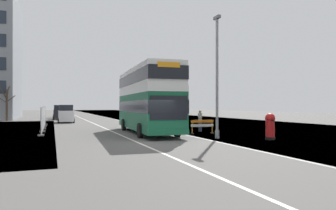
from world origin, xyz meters
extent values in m
cube|color=#565451|center=(0.00, 0.00, -0.05)|extent=(140.00, 280.00, 0.10)
cube|color=gray|center=(13.43, 0.00, -0.03)|extent=(20.00, 280.00, 0.05)
cube|color=#B2AFA8|center=(3.43, 0.00, 0.00)|extent=(0.24, 196.00, 0.01)
cube|color=silver|center=(-1.07, 0.00, 0.00)|extent=(0.16, 168.00, 0.01)
cube|color=#145638|center=(1.20, 6.17, 1.69)|extent=(3.20, 11.62, 2.68)
cube|color=silver|center=(1.20, 6.17, 3.23)|extent=(3.20, 11.62, 0.40)
cube|color=silver|center=(1.20, 6.17, 4.22)|extent=(3.17, 11.50, 1.57)
cube|color=black|center=(1.20, 6.17, 2.09)|extent=(3.23, 11.73, 0.86)
cube|color=black|center=(1.20, 6.17, 4.22)|extent=(3.22, 11.67, 0.86)
cube|color=black|center=(0.90, 0.41, 2.02)|extent=(2.38, 0.19, 1.47)
cube|color=orange|center=(0.90, 0.41, 4.65)|extent=(1.43, 0.14, 0.32)
cube|color=#145638|center=(1.20, 6.17, 0.53)|extent=(3.23, 11.73, 0.36)
cylinder|color=black|center=(-0.28, 2.68, 0.50)|extent=(0.35, 1.01, 1.00)
cylinder|color=black|center=(2.31, 2.54, 0.50)|extent=(0.35, 1.01, 1.00)
cylinder|color=black|center=(0.08, 9.40, 0.50)|extent=(0.35, 1.01, 1.00)
cylinder|color=black|center=(2.67, 9.26, 0.50)|extent=(0.35, 1.01, 1.00)
cylinder|color=gray|center=(4.42, 0.78, 3.92)|extent=(0.18, 0.18, 7.84)
cube|color=slate|center=(4.42, 0.78, 7.96)|extent=(0.20, 0.70, 0.20)
cylinder|color=gray|center=(4.42, 0.78, 0.25)|extent=(0.29, 0.29, 0.50)
cylinder|color=black|center=(7.11, -1.18, 0.09)|extent=(0.60, 0.60, 0.18)
cylinder|color=red|center=(7.11, -1.18, 0.77)|extent=(0.56, 0.56, 1.18)
sphere|color=red|center=(7.11, -1.18, 1.36)|extent=(0.62, 0.62, 0.62)
cube|color=black|center=(7.11, -1.46, 1.22)|extent=(0.22, 0.03, 0.07)
cube|color=orange|center=(5.02, 4.13, 0.95)|extent=(1.81, 0.26, 0.20)
cube|color=white|center=(5.02, 4.13, 0.63)|extent=(1.81, 0.26, 0.20)
cube|color=orange|center=(4.21, 4.21, 0.48)|extent=(0.08, 0.08, 0.95)
cube|color=black|center=(4.21, 4.21, 0.04)|extent=(0.18, 0.45, 0.08)
cube|color=orange|center=(5.83, 4.05, 0.48)|extent=(0.08, 0.08, 0.95)
cube|color=black|center=(5.83, 4.05, 0.04)|extent=(0.18, 0.45, 0.08)
cube|color=#A8AAAD|center=(-6.51, 8.21, 1.03)|extent=(0.04, 3.26, 1.95)
cube|color=#A8AAAD|center=(-6.51, 11.61, 1.03)|extent=(0.04, 3.26, 1.95)
cube|color=#A8AAAD|center=(-6.51, 15.01, 1.03)|extent=(0.04, 3.26, 1.95)
cube|color=#A8AAAD|center=(-6.51, 18.41, 1.03)|extent=(0.04, 3.26, 1.95)
cylinder|color=#939699|center=(-6.51, 6.51, 1.03)|extent=(0.06, 0.06, 2.05)
cube|color=gray|center=(-6.51, 6.51, 0.06)|extent=(0.44, 0.20, 0.12)
cylinder|color=#939699|center=(-6.51, 9.91, 1.03)|extent=(0.06, 0.06, 2.05)
cube|color=gray|center=(-6.51, 9.91, 0.06)|extent=(0.44, 0.20, 0.12)
cylinder|color=#939699|center=(-6.51, 13.31, 1.03)|extent=(0.06, 0.06, 2.05)
cube|color=gray|center=(-6.51, 13.31, 0.06)|extent=(0.44, 0.20, 0.12)
cylinder|color=#939699|center=(-6.51, 16.71, 1.03)|extent=(0.06, 0.06, 2.05)
cube|color=gray|center=(-6.51, 16.71, 0.06)|extent=(0.44, 0.20, 0.12)
cylinder|color=#939699|center=(-6.51, 20.11, 1.03)|extent=(0.06, 0.06, 2.05)
cube|color=gray|center=(-6.51, 20.11, 0.06)|extent=(0.44, 0.20, 0.12)
cube|color=silver|center=(-4.13, 24.58, 0.85)|extent=(1.77, 4.48, 1.34)
cube|color=black|center=(-4.13, 24.58, 1.89)|extent=(1.63, 2.46, 0.73)
cylinder|color=black|center=(-3.25, 25.96, 0.30)|extent=(0.20, 0.60, 0.60)
cylinder|color=black|center=(-5.02, 25.96, 0.30)|extent=(0.20, 0.60, 0.60)
cylinder|color=black|center=(-3.25, 23.19, 0.30)|extent=(0.20, 0.60, 0.60)
cylinder|color=black|center=(-5.02, 23.19, 0.30)|extent=(0.20, 0.60, 0.60)
cube|color=black|center=(-4.67, 34.06, 0.79)|extent=(1.86, 4.07, 1.23)
cube|color=black|center=(-4.67, 34.06, 1.78)|extent=(1.71, 2.24, 0.75)
cylinder|color=black|center=(-3.75, 35.33, 0.30)|extent=(0.20, 0.60, 0.60)
cylinder|color=black|center=(-5.60, 35.33, 0.30)|extent=(0.20, 0.60, 0.60)
cylinder|color=black|center=(-3.75, 32.80, 0.30)|extent=(0.20, 0.60, 0.60)
cylinder|color=black|center=(-5.60, 32.80, 0.30)|extent=(0.20, 0.60, 0.60)
cube|color=navy|center=(-4.70, 41.33, 0.85)|extent=(1.73, 3.84, 1.35)
cube|color=black|center=(-4.70, 41.33, 1.89)|extent=(1.59, 2.11, 0.73)
cylinder|color=black|center=(-3.83, 42.52, 0.30)|extent=(0.20, 0.60, 0.60)
cylinder|color=black|center=(-5.56, 42.52, 0.30)|extent=(0.20, 0.60, 0.60)
cylinder|color=black|center=(-3.83, 40.14, 0.30)|extent=(0.20, 0.60, 0.60)
cylinder|color=black|center=(-5.56, 40.14, 0.30)|extent=(0.20, 0.60, 0.60)
cylinder|color=#4C3D2D|center=(-11.78, 31.69, 2.22)|extent=(0.30, 0.30, 4.43)
cylinder|color=#4C3D2D|center=(-11.24, 31.77, 3.16)|extent=(1.15, 0.27, 0.96)
cylinder|color=#4C3D2D|center=(-11.58, 32.11, 4.62)|extent=(0.55, 0.98, 1.49)
cylinder|color=#4C3D2D|center=(-12.23, 31.96, 3.91)|extent=(1.05, 0.68, 1.71)
cylinder|color=#4C3D2D|center=(-12.42, 31.38, 3.06)|extent=(1.37, 0.75, 1.03)
cylinder|color=#4C3D2D|center=(-11.61, 31.14, 3.79)|extent=(0.48, 1.22, 1.79)
cylinder|color=#2D3342|center=(5.77, 6.03, 0.46)|extent=(0.29, 0.29, 0.93)
cylinder|color=#B2A89E|center=(5.77, 6.03, 1.24)|extent=(0.34, 0.34, 0.63)
sphere|color=#937056|center=(5.77, 6.03, 1.66)|extent=(0.22, 0.22, 0.22)
camera|label=1|loc=(-5.74, -17.32, 2.15)|focal=33.35mm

